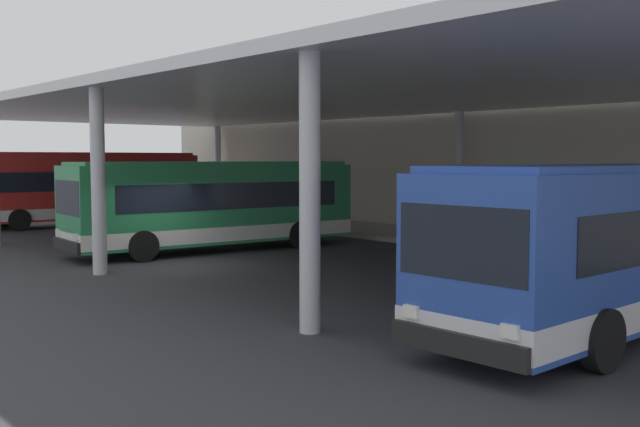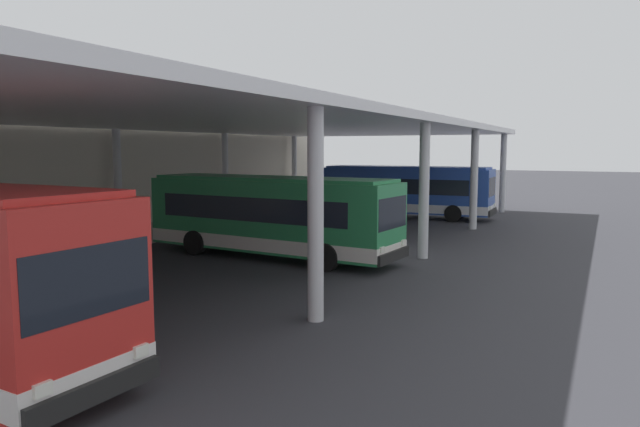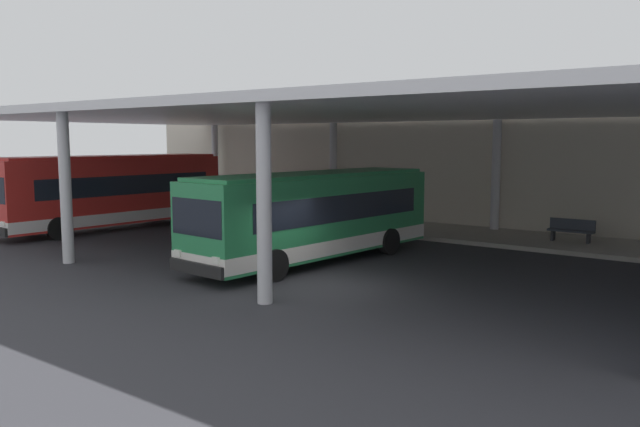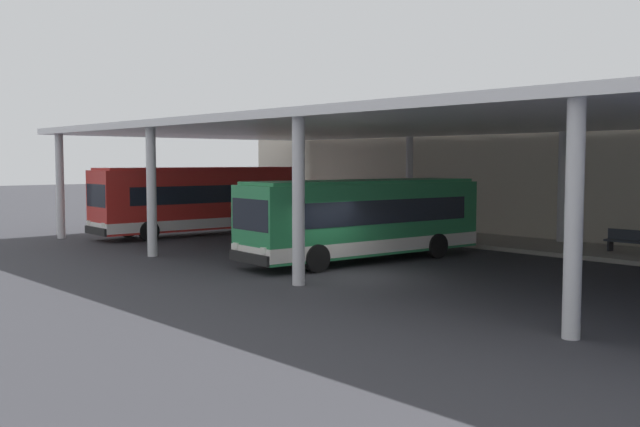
# 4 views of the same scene
# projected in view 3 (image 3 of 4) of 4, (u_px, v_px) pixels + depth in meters

# --- Properties ---
(ground_plane) EXTENTS (200.00, 200.00, 0.00)m
(ground_plane) POSITION_uv_depth(u_px,v_px,m) (321.00, 286.00, 18.76)
(ground_plane) COLOR #333338
(platform_kerb) EXTENTS (42.00, 4.50, 0.18)m
(platform_kerb) POSITION_uv_depth(u_px,v_px,m) (479.00, 235.00, 28.09)
(platform_kerb) COLOR #A39E93
(platform_kerb) RESTS_ON ground
(station_building_facade) EXTENTS (48.00, 1.60, 6.88)m
(station_building_facade) POSITION_uv_depth(u_px,v_px,m) (508.00, 158.00, 30.29)
(station_building_facade) COLOR beige
(station_building_facade) RESTS_ON ground
(canopy_shelter) EXTENTS (40.00, 17.00, 5.55)m
(canopy_shelter) POSITION_uv_depth(u_px,v_px,m) (413.00, 112.00, 22.52)
(canopy_shelter) COLOR silver
(canopy_shelter) RESTS_ON ground
(bus_nearest_bay) EXTENTS (3.15, 11.45, 3.57)m
(bus_nearest_bay) POSITION_uv_depth(u_px,v_px,m) (113.00, 191.00, 30.58)
(bus_nearest_bay) COLOR red
(bus_nearest_bay) RESTS_ON ground
(bus_second_bay) EXTENTS (3.33, 10.69, 3.17)m
(bus_second_bay) POSITION_uv_depth(u_px,v_px,m) (315.00, 215.00, 22.37)
(bus_second_bay) COLOR #28844C
(bus_second_bay) RESTS_ON ground
(bench_waiting) EXTENTS (1.80, 0.45, 0.92)m
(bench_waiting) POSITION_uv_depth(u_px,v_px,m) (571.00, 230.00, 25.75)
(bench_waiting) COLOR #383D47
(bench_waiting) RESTS_ON platform_kerb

